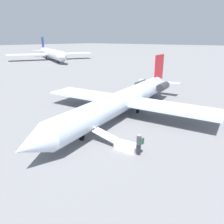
% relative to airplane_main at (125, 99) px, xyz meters
% --- Properties ---
extents(ground_plane, '(600.00, 600.00, 0.00)m').
position_rel_airplane_main_xyz_m(ground_plane, '(0.85, 0.12, -1.86)').
color(ground_plane, slate).
extents(airplane_main, '(27.62, 21.08, 6.21)m').
position_rel_airplane_main_xyz_m(airplane_main, '(0.00, 0.00, 0.00)').
color(airplane_main, silver).
rests_on(airplane_main, ground).
extents(airplane_far_left, '(33.25, 42.07, 9.24)m').
position_rel_airplane_main_xyz_m(airplane_far_left, '(-36.28, -64.24, 0.89)').
color(airplane_far_left, silver).
rests_on(airplane_far_left, ground).
extents(boarding_stairs, '(1.59, 4.12, 1.59)m').
position_rel_airplane_main_xyz_m(boarding_stairs, '(6.82, 4.74, -1.49)').
color(boarding_stairs, silver).
rests_on(boarding_stairs, ground).
extents(passenger, '(0.37, 0.56, 1.74)m').
position_rel_airplane_main_xyz_m(passenger, '(6.85, 6.37, -0.85)').
color(passenger, '#23232D').
rests_on(passenger, ground).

